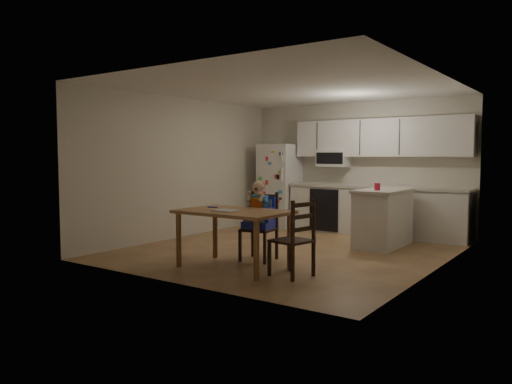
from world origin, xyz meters
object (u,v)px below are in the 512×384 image
object	(u,v)px
refrigerator	(280,185)
chair_booster	(260,212)
kitchen_island	(383,218)
chair_side	(297,233)
dining_table	(234,218)
red_cup	(377,187)

from	to	relation	value
refrigerator	chair_booster	xyz separation A→B (m)	(1.59, -3.02, -0.17)
refrigerator	chair_booster	distance (m)	3.42
kitchen_island	chair_side	bearing A→B (deg)	-91.65
kitchen_island	dining_table	distance (m)	2.84
refrigerator	kitchen_island	xyz separation A→B (m)	(2.61, -0.99, -0.38)
chair_booster	chair_side	xyz separation A→B (m)	(0.95, -0.58, -0.14)
red_cup	chair_side	xyz separation A→B (m)	(-0.05, -2.39, -0.45)
chair_booster	red_cup	bearing A→B (deg)	52.96
dining_table	kitchen_island	bearing A→B (deg)	68.95
refrigerator	kitchen_island	size ratio (longest dim) A/B	1.36
red_cup	chair_booster	xyz separation A→B (m)	(-1.00, -1.81, -0.30)
refrigerator	chair_booster	size ratio (longest dim) A/B	1.51
refrigerator	chair_side	world-z (taller)	refrigerator
chair_booster	refrigerator	bearing A→B (deg)	109.73
refrigerator	kitchen_island	world-z (taller)	refrigerator
chair_side	chair_booster	bearing A→B (deg)	-110.68
red_cup	dining_table	distance (m)	2.64
dining_table	chair_side	size ratio (longest dim) A/B	1.49
dining_table	chair_booster	distance (m)	0.62
kitchen_island	red_cup	distance (m)	0.56
dining_table	chair_booster	world-z (taller)	chair_booster
chair_side	refrigerator	bearing A→B (deg)	-133.90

